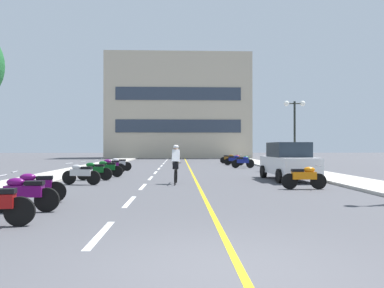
{
  "coord_description": "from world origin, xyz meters",
  "views": [
    {
      "loc": [
        -0.56,
        -4.83,
        1.62
      ],
      "look_at": [
        0.13,
        14.06,
        1.75
      ],
      "focal_mm": 34.36,
      "sensor_mm": 36.0,
      "label": 1
    }
  ],
  "objects_px": {
    "motorcycle_10": "(244,161)",
    "motorcycle_13": "(229,158)",
    "motorcycle_7": "(111,166)",
    "motorcycle_9": "(243,162)",
    "motorcycle_5": "(94,170)",
    "motorcycle_11": "(234,160)",
    "motorcycle_2": "(35,186)",
    "cyclist_rider": "(176,163)",
    "motorcycle_12": "(235,159)",
    "motorcycle_6": "(107,168)",
    "motorcycle_3": "(304,177)",
    "street_lamp_mid": "(295,118)",
    "motorcycle_1": "(24,193)",
    "motorcycle_8": "(118,164)",
    "motorcycle_4": "(81,174)",
    "parked_car_near": "(288,161)"
  },
  "relations": [
    {
      "from": "street_lamp_mid",
      "to": "motorcycle_7",
      "type": "relative_size",
      "value": 2.74
    },
    {
      "from": "motorcycle_5",
      "to": "motorcycle_8",
      "type": "xyz_separation_m",
      "value": [
        0.05,
        6.7,
        0.0
      ]
    },
    {
      "from": "motorcycle_7",
      "to": "motorcycle_1",
      "type": "bearing_deg",
      "value": -88.82
    },
    {
      "from": "motorcycle_11",
      "to": "motorcycle_10",
      "type": "bearing_deg",
      "value": -75.97
    },
    {
      "from": "motorcycle_9",
      "to": "street_lamp_mid",
      "type": "bearing_deg",
      "value": -47.19
    },
    {
      "from": "parked_car_near",
      "to": "cyclist_rider",
      "type": "height_order",
      "value": "parked_car_near"
    },
    {
      "from": "motorcycle_5",
      "to": "motorcycle_11",
      "type": "height_order",
      "value": "same"
    },
    {
      "from": "motorcycle_10",
      "to": "motorcycle_8",
      "type": "bearing_deg",
      "value": -151.58
    },
    {
      "from": "street_lamp_mid",
      "to": "motorcycle_12",
      "type": "distance_m",
      "value": 9.67
    },
    {
      "from": "parked_car_near",
      "to": "motorcycle_11",
      "type": "height_order",
      "value": "parked_car_near"
    },
    {
      "from": "motorcycle_13",
      "to": "motorcycle_11",
      "type": "bearing_deg",
      "value": -90.91
    },
    {
      "from": "motorcycle_12",
      "to": "motorcycle_6",
      "type": "bearing_deg",
      "value": -123.57
    },
    {
      "from": "motorcycle_5",
      "to": "motorcycle_7",
      "type": "distance_m",
      "value": 4.5
    },
    {
      "from": "motorcycle_2",
      "to": "motorcycle_4",
      "type": "distance_m",
      "value": 5.02
    },
    {
      "from": "motorcycle_12",
      "to": "motorcycle_10",
      "type": "bearing_deg",
      "value": -87.91
    },
    {
      "from": "motorcycle_10",
      "to": "motorcycle_13",
      "type": "distance_m",
      "value": 5.67
    },
    {
      "from": "motorcycle_5",
      "to": "motorcycle_10",
      "type": "xyz_separation_m",
      "value": [
        9.3,
        11.71,
        0.0
      ]
    },
    {
      "from": "motorcycle_3",
      "to": "motorcycle_12",
      "type": "height_order",
      "value": "same"
    },
    {
      "from": "motorcycle_11",
      "to": "motorcycle_13",
      "type": "xyz_separation_m",
      "value": [
        0.06,
        3.7,
        0.0
      ]
    },
    {
      "from": "motorcycle_4",
      "to": "motorcycle_7",
      "type": "bearing_deg",
      "value": 89.52
    },
    {
      "from": "motorcycle_3",
      "to": "motorcycle_7",
      "type": "relative_size",
      "value": 1.02
    },
    {
      "from": "motorcycle_7",
      "to": "motorcycle_10",
      "type": "bearing_deg",
      "value": 37.64
    },
    {
      "from": "motorcycle_10",
      "to": "motorcycle_11",
      "type": "height_order",
      "value": "same"
    },
    {
      "from": "motorcycle_2",
      "to": "motorcycle_6",
      "type": "bearing_deg",
      "value": 88.05
    },
    {
      "from": "motorcycle_1",
      "to": "motorcycle_4",
      "type": "height_order",
      "value": "same"
    },
    {
      "from": "motorcycle_4",
      "to": "motorcycle_7",
      "type": "relative_size",
      "value": 1.01
    },
    {
      "from": "motorcycle_7",
      "to": "cyclist_rider",
      "type": "distance_m",
      "value": 7.43
    },
    {
      "from": "motorcycle_1",
      "to": "motorcycle_2",
      "type": "distance_m",
      "value": 1.54
    },
    {
      "from": "motorcycle_1",
      "to": "motorcycle_11",
      "type": "relative_size",
      "value": 1.03
    },
    {
      "from": "motorcycle_3",
      "to": "motorcycle_4",
      "type": "height_order",
      "value": "same"
    },
    {
      "from": "motorcycle_1",
      "to": "motorcycle_4",
      "type": "relative_size",
      "value": 1.01
    },
    {
      "from": "motorcycle_4",
      "to": "motorcycle_8",
      "type": "distance_m",
      "value": 8.72
    },
    {
      "from": "motorcycle_2",
      "to": "cyclist_rider",
      "type": "bearing_deg",
      "value": 52.79
    },
    {
      "from": "motorcycle_3",
      "to": "motorcycle_12",
      "type": "relative_size",
      "value": 1.01
    },
    {
      "from": "motorcycle_4",
      "to": "motorcycle_10",
      "type": "bearing_deg",
      "value": 55.6
    },
    {
      "from": "motorcycle_1",
      "to": "motorcycle_10",
      "type": "bearing_deg",
      "value": 65.87
    },
    {
      "from": "motorcycle_8",
      "to": "motorcycle_13",
      "type": "bearing_deg",
      "value": 50.39
    },
    {
      "from": "motorcycle_7",
      "to": "motorcycle_9",
      "type": "distance_m",
      "value": 10.33
    },
    {
      "from": "motorcycle_2",
      "to": "motorcycle_8",
      "type": "relative_size",
      "value": 1.0
    },
    {
      "from": "motorcycle_10",
      "to": "cyclist_rider",
      "type": "relative_size",
      "value": 0.96
    },
    {
      "from": "motorcycle_1",
      "to": "motorcycle_12",
      "type": "bearing_deg",
      "value": 69.48
    },
    {
      "from": "cyclist_rider",
      "to": "street_lamp_mid",
      "type": "bearing_deg",
      "value": 46.55
    },
    {
      "from": "motorcycle_7",
      "to": "motorcycle_13",
      "type": "distance_m",
      "value": 15.65
    },
    {
      "from": "motorcycle_5",
      "to": "motorcycle_11",
      "type": "xyz_separation_m",
      "value": [
        8.81,
        13.66,
        0.0
      ]
    },
    {
      "from": "motorcycle_10",
      "to": "motorcycle_13",
      "type": "bearing_deg",
      "value": 94.35
    },
    {
      "from": "motorcycle_4",
      "to": "motorcycle_13",
      "type": "distance_m",
      "value": 21.36
    },
    {
      "from": "motorcycle_1",
      "to": "cyclist_rider",
      "type": "bearing_deg",
      "value": 61.45
    },
    {
      "from": "motorcycle_5",
      "to": "motorcycle_3",
      "type": "bearing_deg",
      "value": -24.42
    },
    {
      "from": "street_lamp_mid",
      "to": "motorcycle_3",
      "type": "height_order",
      "value": "street_lamp_mid"
    },
    {
      "from": "motorcycle_4",
      "to": "motorcycle_3",
      "type": "bearing_deg",
      "value": -12.49
    }
  ]
}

